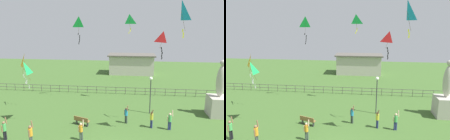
# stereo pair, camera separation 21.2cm
# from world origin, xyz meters

# --- Properties ---
(statue_monument) EXTENTS (1.94, 1.94, 5.78)m
(statue_monument) POSITION_xyz_m (9.84, 8.37, 1.67)
(statue_monument) COLOR #B2AD9E
(statue_monument) RESTS_ON ground_plane
(lamppost) EXTENTS (0.36, 0.36, 3.96)m
(lamppost) POSITION_xyz_m (3.00, 8.16, 2.92)
(lamppost) COLOR #38383D
(lamppost) RESTS_ON ground_plane
(park_bench) EXTENTS (1.55, 0.87, 0.85)m
(park_bench) POSITION_xyz_m (-3.43, 4.82, 0.46)
(park_bench) COLOR olive
(park_bench) RESTS_ON ground_plane
(person_0) EXTENTS (0.41, 0.39, 1.83)m
(person_0) POSITION_xyz_m (0.63, 5.67, 0.92)
(person_0) COLOR #3F4C47
(person_0) RESTS_ON ground_plane
(person_1) EXTENTS (0.32, 0.52, 2.00)m
(person_1) POSITION_xyz_m (-6.41, 1.10, 1.01)
(person_1) COLOR #3F4C47
(person_1) RESTS_ON ground_plane
(person_2) EXTENTS (0.50, 0.29, 1.85)m
(person_2) POSITION_xyz_m (4.50, 4.82, 0.93)
(person_2) COLOR navy
(person_2) RESTS_ON ground_plane
(person_4) EXTENTS (0.34, 0.49, 1.91)m
(person_4) POSITION_xyz_m (-8.91, 1.66, 0.96)
(person_4) COLOR black
(person_4) RESTS_ON ground_plane
(person_5) EXTENTS (0.48, 0.28, 1.79)m
(person_5) POSITION_xyz_m (-2.81, 2.29, 0.90)
(person_5) COLOR #3F4C47
(person_5) RESTS_ON ground_plane
(person_6) EXTENTS (0.30, 0.50, 1.83)m
(person_6) POSITION_xyz_m (2.94, 5.03, 0.92)
(person_6) COLOR navy
(person_6) RESTS_ON ground_plane
(kite_0) EXTENTS (0.86, 0.85, 2.45)m
(kite_0) POSITION_xyz_m (-8.56, 4.77, 5.19)
(kite_0) COLOR #1EB759
(kite_1) EXTENTS (0.98, 1.11, 3.30)m
(kite_1) POSITION_xyz_m (-10.48, 8.48, 5.25)
(kite_1) COLOR yellow
(kite_2) EXTENTS (1.19, 1.30, 3.11)m
(kite_2) POSITION_xyz_m (-5.09, 11.16, 9.21)
(kite_2) COLOR #1EB759
(kite_3) EXTENTS (1.07, 0.72, 2.10)m
(kite_3) POSITION_xyz_m (0.63, 10.98, 9.63)
(kite_3) COLOR #1EB759
(kite_4) EXTENTS (0.89, 0.90, 2.64)m
(kite_4) POSITION_xyz_m (4.51, 3.23, 10.01)
(kite_4) COLOR #198CD1
(kite_5) EXTENTS (0.99, 1.00, 2.39)m
(kite_5) POSITION_xyz_m (3.71, 5.85, 7.97)
(kite_5) COLOR red
(waterfront_railing) EXTENTS (36.02, 0.06, 0.95)m
(waterfront_railing) POSITION_xyz_m (-0.38, 14.00, 0.62)
(waterfront_railing) COLOR #4C4742
(waterfront_railing) RESTS_ON ground_plane
(pavilion_building) EXTENTS (8.64, 4.16, 3.69)m
(pavilion_building) POSITION_xyz_m (0.75, 26.00, 1.88)
(pavilion_building) COLOR #B7B2A3
(pavilion_building) RESTS_ON ground_plane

